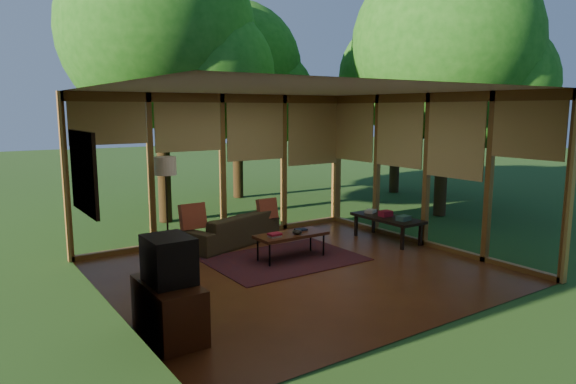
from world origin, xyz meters
TOP-DOWN VIEW (x-y plane):
  - floor at (0.00, 0.00)m, footprint 5.50×5.50m
  - ceiling at (0.00, 0.00)m, footprint 5.50×5.50m
  - wall_left at (-2.75, 0.00)m, footprint 0.04×5.00m
  - wall_front at (0.00, -2.50)m, footprint 5.50×0.04m
  - window_wall_back at (0.00, 2.50)m, footprint 5.50×0.12m
  - window_wall_right at (2.75, 0.00)m, footprint 0.12×5.00m
  - exterior_lawn at (8.00, 8.00)m, footprint 40.00×40.00m
  - tree_nw at (-0.39, 4.54)m, footprint 4.04×4.04m
  - tree_ne at (2.44, 6.46)m, footprint 3.63×3.63m
  - tree_se at (5.01, 1.58)m, footprint 4.08×4.08m
  - tree_far at (6.53, 4.57)m, footprint 3.12×3.12m
  - rug at (0.15, 0.64)m, footprint 2.38×1.69m
  - sofa at (-0.12, 2.00)m, footprint 2.06×1.32m
  - pillow_left at (-0.87, 1.95)m, footprint 0.44×0.24m
  - pillow_right at (0.63, 1.95)m, footprint 0.38×0.20m
  - ct_book_lower at (-0.09, 0.57)m, footprint 0.19×0.14m
  - ct_book_upper at (-0.09, 0.57)m, footprint 0.20×0.16m
  - ct_book_side at (0.51, 0.70)m, footprint 0.20×0.16m
  - ct_bowl at (0.31, 0.52)m, footprint 0.16×0.16m
  - media_cabinet at (-2.47, -1.03)m, footprint 0.50×1.00m
  - television at (-2.45, -1.03)m, footprint 0.45×0.55m
  - console_book_a at (2.40, 0.18)m, footprint 0.26×0.20m
  - console_book_b at (2.40, 0.63)m, footprint 0.24×0.18m
  - console_book_c at (2.40, 1.03)m, footprint 0.27×0.24m
  - floor_lamp at (-1.30, 2.01)m, footprint 0.36×0.36m
  - coffee_table at (0.26, 0.62)m, footprint 1.20×0.50m
  - side_console at (2.40, 0.58)m, footprint 0.60×1.40m
  - wall_painting at (-2.71, 1.40)m, footprint 0.06×1.35m

SIDE VIEW (x-z plane):
  - exterior_lawn at x=8.00m, z-range -0.01..-0.01m
  - floor at x=0.00m, z-range 0.00..0.00m
  - rug at x=0.15m, z-range 0.00..0.01m
  - sofa at x=-0.12m, z-range 0.00..0.56m
  - media_cabinet at x=-2.47m, z-range 0.00..0.60m
  - coffee_table at x=0.26m, z-range 0.18..0.60m
  - side_console at x=2.40m, z-range 0.18..0.64m
  - ct_book_lower at x=-0.09m, z-range 0.42..0.45m
  - ct_book_side at x=0.51m, z-range 0.42..0.45m
  - ct_bowl at x=0.31m, z-range 0.42..0.50m
  - ct_book_upper at x=-0.09m, z-range 0.45..0.49m
  - console_book_c at x=2.40m, z-range 0.46..0.52m
  - console_book_a at x=2.40m, z-range 0.46..0.54m
  - console_book_b at x=2.40m, z-range 0.46..0.56m
  - pillow_right at x=0.63m, z-range 0.37..0.77m
  - pillow_left at x=-0.87m, z-range 0.37..0.83m
  - television at x=-2.45m, z-range 0.60..1.10m
  - wall_left at x=-2.75m, z-range 0.00..2.70m
  - wall_front at x=0.00m, z-range 0.00..2.70m
  - window_wall_back at x=0.00m, z-range 0.00..2.70m
  - window_wall_right at x=2.75m, z-range 0.00..2.70m
  - floor_lamp at x=-1.30m, z-range 0.58..2.23m
  - wall_painting at x=-2.71m, z-range 0.98..2.12m
  - ceiling at x=0.00m, z-range 2.70..2.70m
  - tree_far at x=6.53m, z-range 0.90..5.84m
  - tree_ne at x=2.44m, z-range 0.83..6.13m
  - tree_se at x=5.01m, z-range 0.87..6.70m
  - tree_nw at x=-0.39m, z-range 0.99..7.03m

